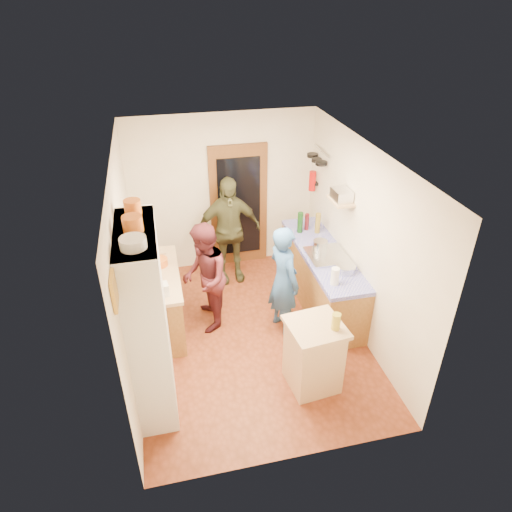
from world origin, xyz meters
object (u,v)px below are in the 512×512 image
object	(u,v)px
person_hob	(287,280)
person_left	(207,276)
hutch_body	(148,321)
person_back	(229,231)
island_base	(313,357)
right_counter_base	(321,279)

from	to	relation	value
person_hob	person_left	xyz separation A→B (m)	(-1.03, 0.35, -0.01)
hutch_body	person_hob	distance (m)	2.03
person_back	hutch_body	bearing A→B (deg)	-122.49
island_base	person_left	xyz separation A→B (m)	(-1.05, 1.46, 0.36)
right_counter_base	island_base	bearing A→B (deg)	-113.04
island_base	person_left	distance (m)	1.83
right_counter_base	island_base	xyz separation A→B (m)	(-0.66, -1.56, 0.01)
right_counter_base	person_hob	world-z (taller)	person_hob
right_counter_base	person_left	xyz separation A→B (m)	(-1.72, -0.10, 0.37)
island_base	person_hob	xyz separation A→B (m)	(-0.02, 1.10, 0.37)
right_counter_base	person_left	distance (m)	1.76
island_base	person_hob	size ratio (longest dim) A/B	0.54
person_hob	right_counter_base	bearing A→B (deg)	-73.21
hutch_body	person_back	world-z (taller)	hutch_body
hutch_body	island_base	bearing A→B (deg)	-8.04
right_counter_base	person_left	size ratio (longest dim) A/B	1.39
right_counter_base	person_back	distance (m)	1.62
island_base	person_left	world-z (taller)	person_left
island_base	person_back	bearing A→B (deg)	102.17
hutch_body	right_counter_base	bearing A→B (deg)	27.47
right_counter_base	hutch_body	bearing A→B (deg)	-152.53
hutch_body	person_hob	xyz separation A→B (m)	(1.82, 0.85, -0.30)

